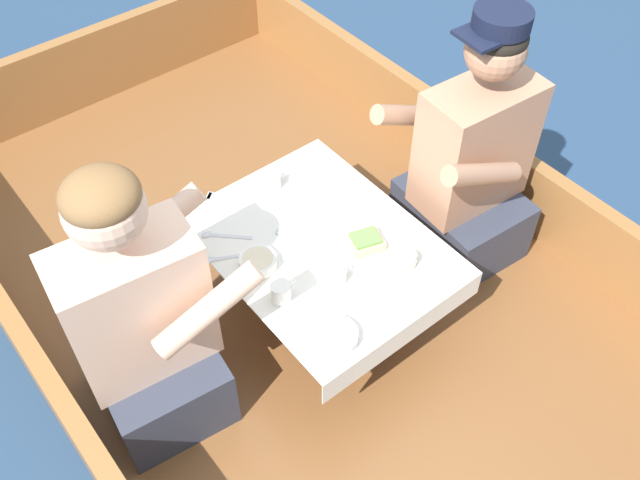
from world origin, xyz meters
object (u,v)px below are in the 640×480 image
object	(u,v)px
coffee_cup_starboard	(336,276)
coffee_cup_center	(281,291)
person_starboard	(470,166)
person_port	(143,324)
tin_can	(406,260)
sandwich	(365,242)
coffee_cup_port	(271,181)

from	to	relation	value
coffee_cup_starboard	coffee_cup_center	xyz separation A→B (m)	(-0.18, 0.05, 0.01)
person_starboard	person_port	bearing A→B (deg)	-1.13
person_port	tin_can	bearing A→B (deg)	-13.41
coffee_cup_center	tin_can	xyz separation A→B (m)	(0.40, -0.14, -0.01)
person_port	coffee_cup_center	distance (m)	0.42
sandwich	coffee_cup_center	distance (m)	0.34
person_port	coffee_cup_port	bearing A→B (deg)	29.34
coffee_cup_starboard	coffee_cup_port	bearing A→B (deg)	78.51
coffee_cup_center	tin_can	bearing A→B (deg)	-20.00
coffee_cup_starboard	tin_can	distance (m)	0.24
person_starboard	tin_can	xyz separation A→B (m)	(-0.47, -0.17, -0.02)
sandwich	coffee_cup_center	bearing A→B (deg)	178.89
person_starboard	coffee_cup_center	world-z (taller)	person_starboard
coffee_cup_port	coffee_cup_starboard	bearing A→B (deg)	-101.49
coffee_cup_port	coffee_cup_starboard	xyz separation A→B (m)	(-0.10, -0.48, -0.00)
sandwich	tin_can	world-z (taller)	sandwich
coffee_cup_starboard	coffee_cup_center	distance (m)	0.18
tin_can	coffee_cup_center	bearing A→B (deg)	160.00
person_port	coffee_cup_port	distance (m)	0.72
person_starboard	coffee_cup_port	distance (m)	0.72
person_port	tin_can	world-z (taller)	person_port
sandwich	coffee_cup_starboard	bearing A→B (deg)	-164.44
person_port	sandwich	bearing A→B (deg)	-5.02
coffee_cup_port	sandwich	bearing A→B (deg)	-81.13
person_port	person_starboard	world-z (taller)	person_starboard
sandwich	person_starboard	bearing A→B (deg)	3.29
coffee_cup_port	tin_can	bearing A→B (deg)	-77.77
person_port	coffee_cup_center	world-z (taller)	person_port
person_starboard	coffee_cup_port	xyz separation A→B (m)	(-0.59, 0.40, -0.02)
coffee_cup_port	coffee_cup_center	bearing A→B (deg)	-122.74
person_starboard	coffee_cup_port	world-z (taller)	person_starboard
coffee_cup_port	person_port	bearing A→B (deg)	-157.60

